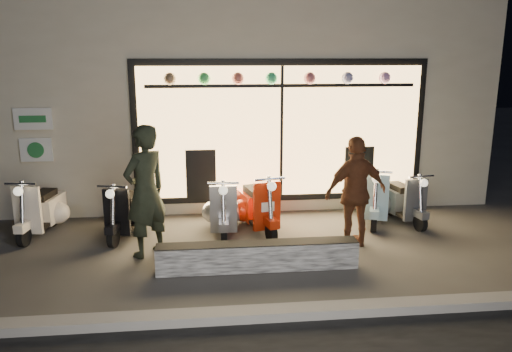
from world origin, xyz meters
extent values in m
plane|color=#383533|center=(0.00, 0.00, 0.00)|extent=(40.00, 40.00, 0.00)
cube|color=slate|center=(0.00, -2.00, 0.06)|extent=(40.00, 0.25, 0.12)
cube|color=beige|center=(0.00, 5.00, 2.00)|extent=(10.00, 6.00, 4.00)
cube|color=black|center=(0.00, 5.00, 4.10)|extent=(10.20, 6.20, 0.20)
cube|color=black|center=(0.80, 1.98, 1.55)|extent=(5.45, 0.06, 2.65)
cube|color=#FFBF6B|center=(0.80, 1.94, 1.55)|extent=(5.20, 0.04, 2.40)
cube|color=black|center=(0.80, 1.90, 2.40)|extent=(4.90, 0.06, 0.06)
cube|color=white|center=(-3.60, 1.96, 1.85)|extent=(0.65, 0.04, 0.38)
cube|color=white|center=(-3.60, 1.96, 1.30)|extent=(0.55, 0.04, 0.42)
cube|color=black|center=(0.08, -0.65, 0.20)|extent=(2.81, 0.28, 0.40)
cylinder|color=black|center=(-0.36, 0.33, 0.16)|extent=(0.11, 0.33, 0.32)
cylinder|color=black|center=(-0.32, 1.28, 0.16)|extent=(0.13, 0.33, 0.32)
cube|color=#ABABB0|center=(-0.35, 0.53, 0.53)|extent=(0.44, 0.08, 0.78)
cube|color=#ABABB0|center=(-0.32, 1.19, 0.36)|extent=(0.42, 0.68, 0.44)
cube|color=black|center=(-0.33, 1.09, 0.63)|extent=(0.29, 0.54, 0.11)
sphere|color=#FFF2CC|center=(-0.36, 0.32, 0.90)|extent=(0.15, 0.15, 0.14)
cylinder|color=black|center=(0.40, 0.36, 0.17)|extent=(0.17, 0.35, 0.34)
cylinder|color=black|center=(0.18, 1.32, 0.17)|extent=(0.19, 0.35, 0.34)
cube|color=#B8260B|center=(0.36, 0.57, 0.55)|extent=(0.46, 0.17, 0.81)
cube|color=#B8260B|center=(0.21, 1.23, 0.37)|extent=(0.56, 0.76, 0.45)
cube|color=black|center=(0.23, 1.13, 0.65)|extent=(0.39, 0.60, 0.12)
sphere|color=#FFF2CC|center=(0.41, 0.35, 0.94)|extent=(0.18, 0.18, 0.15)
cylinder|color=black|center=(-2.08, 0.42, 0.16)|extent=(0.17, 0.32, 0.31)
cylinder|color=black|center=(-1.85, 1.31, 0.16)|extent=(0.18, 0.33, 0.31)
cube|color=black|center=(-2.03, 0.61, 0.51)|extent=(0.42, 0.17, 0.75)
cube|color=black|center=(-1.88, 1.22, 0.35)|extent=(0.53, 0.72, 0.42)
cube|color=black|center=(-1.90, 1.13, 0.61)|extent=(0.38, 0.56, 0.11)
sphere|color=#FFF2CC|center=(-2.08, 0.41, 0.87)|extent=(0.17, 0.17, 0.14)
cylinder|color=black|center=(-3.49, 0.61, 0.16)|extent=(0.14, 0.33, 0.32)
cylinder|color=black|center=(-3.34, 1.55, 0.16)|extent=(0.16, 0.34, 0.32)
cube|color=#F3E2C7|center=(-3.45, 0.80, 0.53)|extent=(0.44, 0.13, 0.78)
cube|color=#F3E2C7|center=(-3.35, 1.45, 0.36)|extent=(0.50, 0.72, 0.44)
cube|color=black|center=(-3.37, 1.36, 0.63)|extent=(0.35, 0.57, 0.11)
sphere|color=#FFF2CC|center=(-3.49, 0.60, 0.90)|extent=(0.16, 0.16, 0.14)
cylinder|color=black|center=(2.21, 0.67, 0.17)|extent=(0.21, 0.35, 0.34)
cylinder|color=black|center=(2.54, 1.60, 0.17)|extent=(0.22, 0.36, 0.34)
cube|color=#98C6D8|center=(2.28, 0.87, 0.55)|extent=(0.45, 0.22, 0.81)
cube|color=#98C6D8|center=(2.51, 1.51, 0.38)|extent=(0.62, 0.79, 0.46)
cube|color=black|center=(2.47, 1.42, 0.65)|extent=(0.45, 0.62, 0.12)
sphere|color=#FFF2CC|center=(2.20, 0.66, 0.94)|extent=(0.19, 0.19, 0.15)
cylinder|color=black|center=(3.01, 0.61, 0.15)|extent=(0.14, 0.32, 0.31)
cylinder|color=black|center=(2.86, 1.50, 0.15)|extent=(0.16, 0.32, 0.31)
cube|color=#515558|center=(2.98, 0.80, 0.51)|extent=(0.42, 0.13, 0.74)
cube|color=#515558|center=(2.87, 1.42, 0.34)|extent=(0.48, 0.69, 0.41)
cube|color=black|center=(2.89, 1.33, 0.60)|extent=(0.33, 0.54, 0.11)
sphere|color=#FFF2CC|center=(3.01, 0.61, 0.86)|extent=(0.16, 0.16, 0.14)
imported|color=black|center=(-1.51, 0.07, 0.99)|extent=(0.85, 0.84, 1.97)
imported|color=brown|center=(1.68, 0.08, 0.87)|extent=(1.09, 0.64, 1.75)
camera|label=1|loc=(-0.64, -7.12, 2.93)|focal=35.00mm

